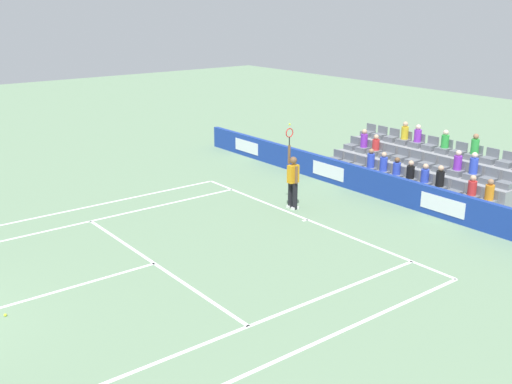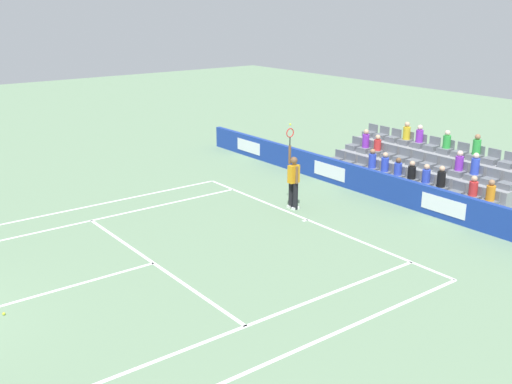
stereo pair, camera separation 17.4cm
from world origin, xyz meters
The scene contains 12 objects.
line_baseline centered at (0.00, -11.89, 0.00)m, with size 10.97×0.10×0.01m, color white.
line_service centered at (0.00, -6.40, 0.00)m, with size 8.23×0.10×0.01m, color white.
line_centre_service centered at (0.00, -3.20, 0.00)m, with size 0.10×6.40×0.01m, color white.
line_singles_sideline_left centered at (4.12, -5.95, 0.00)m, with size 0.10×11.89×0.01m, color white.
line_singles_sideline_right centered at (-4.12, -5.95, 0.00)m, with size 0.10×11.89×0.01m, color white.
line_doubles_sideline_left centered at (5.49, -5.95, 0.00)m, with size 0.10×11.89×0.01m, color white.
line_doubles_sideline_right centered at (-5.49, -5.95, 0.00)m, with size 0.10×11.89×0.01m, color white.
line_centre_mark centered at (0.00, -11.79, 0.00)m, with size 0.10×0.20×0.01m, color white.
sponsor_barrier centered at (0.00, -15.41, 0.47)m, with size 20.58×0.22×0.94m.
tennis_player centered at (1.15, -12.26, 0.99)m, with size 0.53×0.36×2.85m.
stadium_stand centered at (-0.01, -17.71, 0.56)m, with size 7.44×2.85×2.19m.
loose_tennis_ball centered at (-0.47, -2.43, 0.03)m, with size 0.07×0.07×0.07m, color #D1E533.
Camera 2 is at (-13.36, 0.39, 6.63)m, focal length 42.50 mm.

